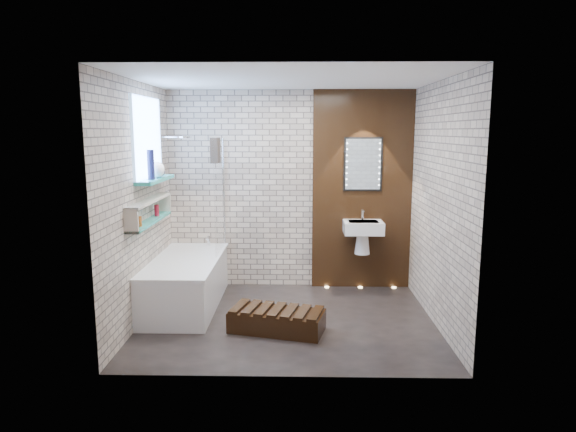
{
  "coord_description": "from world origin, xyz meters",
  "views": [
    {
      "loc": [
        0.11,
        -5.31,
        2.07
      ],
      "look_at": [
        0.0,
        0.15,
        1.15
      ],
      "focal_mm": 31.38,
      "sensor_mm": 36.0,
      "label": 1
    }
  ],
  "objects_px": {
    "bathtub": "(186,282)",
    "led_mirror": "(363,164)",
    "washbasin": "(363,232)",
    "bath_screen": "(220,196)",
    "walnut_step": "(277,321)"
  },
  "relations": [
    {
      "from": "bath_screen",
      "to": "led_mirror",
      "type": "relative_size",
      "value": 2.0
    },
    {
      "from": "washbasin",
      "to": "led_mirror",
      "type": "bearing_deg",
      "value": 90.0
    },
    {
      "from": "bathtub",
      "to": "led_mirror",
      "type": "height_order",
      "value": "led_mirror"
    },
    {
      "from": "bath_screen",
      "to": "led_mirror",
      "type": "bearing_deg",
      "value": 10.66
    },
    {
      "from": "bathtub",
      "to": "washbasin",
      "type": "distance_m",
      "value": 2.32
    },
    {
      "from": "bathtub",
      "to": "led_mirror",
      "type": "xyz_separation_m",
      "value": [
        2.17,
        0.78,
        1.36
      ]
    },
    {
      "from": "washbasin",
      "to": "walnut_step",
      "type": "xyz_separation_m",
      "value": [
        -1.06,
        -1.37,
        -0.68
      ]
    },
    {
      "from": "led_mirror",
      "to": "walnut_step",
      "type": "bearing_deg",
      "value": -124.62
    },
    {
      "from": "bathtub",
      "to": "washbasin",
      "type": "bearing_deg",
      "value": 16.01
    },
    {
      "from": "bath_screen",
      "to": "walnut_step",
      "type": "distance_m",
      "value": 1.84
    },
    {
      "from": "bathtub",
      "to": "bath_screen",
      "type": "height_order",
      "value": "bath_screen"
    },
    {
      "from": "bath_screen",
      "to": "washbasin",
      "type": "relative_size",
      "value": 2.41
    },
    {
      "from": "led_mirror",
      "to": "bathtub",
      "type": "bearing_deg",
      "value": -160.22
    },
    {
      "from": "bath_screen",
      "to": "bathtub",
      "type": "bearing_deg",
      "value": -128.9
    },
    {
      "from": "led_mirror",
      "to": "walnut_step",
      "type": "xyz_separation_m",
      "value": [
        -1.06,
        -1.53,
        -1.54
      ]
    }
  ]
}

